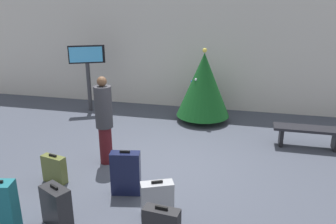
% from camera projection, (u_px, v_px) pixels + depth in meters
% --- Properties ---
extents(ground_plane, '(16.00, 16.00, 0.00)m').
position_uv_depth(ground_plane, '(157.00, 167.00, 6.82)').
color(ground_plane, '#424754').
extents(back_wall, '(16.00, 0.20, 3.33)m').
position_uv_depth(back_wall, '(193.00, 54.00, 10.22)').
color(back_wall, beige).
rests_on(back_wall, ground_plane).
extents(holiday_tree, '(1.47, 1.47, 2.04)m').
position_uv_depth(holiday_tree, '(204.00, 85.00, 9.13)').
color(holiday_tree, '#4C3319').
rests_on(holiday_tree, ground_plane).
extents(flight_info_kiosk, '(0.98, 0.53, 1.99)m').
position_uv_depth(flight_info_kiosk, '(87.00, 64.00, 9.90)').
color(flight_info_kiosk, '#333338').
rests_on(flight_info_kiosk, ground_plane).
extents(waiting_bench, '(1.56, 0.44, 0.48)m').
position_uv_depth(waiting_bench, '(309.00, 132.00, 7.66)').
color(waiting_bench, black).
rests_on(waiting_bench, ground_plane).
extents(traveller_0, '(0.41, 0.41, 1.84)m').
position_uv_depth(traveller_0, '(104.00, 119.00, 6.73)').
color(traveller_0, '#4C1419').
rests_on(traveller_0, ground_plane).
extents(suitcase_0, '(0.55, 0.39, 0.61)m').
position_uv_depth(suitcase_0, '(157.00, 199.00, 5.23)').
color(suitcase_0, '#9EA0A5').
rests_on(suitcase_0, ground_plane).
extents(suitcase_2, '(0.54, 0.30, 0.82)m').
position_uv_depth(suitcase_2, '(126.00, 173.00, 5.80)').
color(suitcase_2, '#141938').
rests_on(suitcase_2, ground_plane).
extents(suitcase_3, '(0.42, 0.33, 0.84)m').
position_uv_depth(suitcase_3, '(3.00, 207.00, 4.83)').
color(suitcase_3, '#19606B').
rests_on(suitcase_3, ground_plane).
extents(suitcase_4, '(0.54, 0.44, 0.66)m').
position_uv_depth(suitcase_4, '(56.00, 206.00, 5.00)').
color(suitcase_4, '#232326').
rests_on(suitcase_4, ground_plane).
extents(suitcase_5, '(0.49, 0.26, 0.56)m').
position_uv_depth(suitcase_5, '(54.00, 169.00, 6.20)').
color(suitcase_5, '#59602D').
rests_on(suitcase_5, ground_plane).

